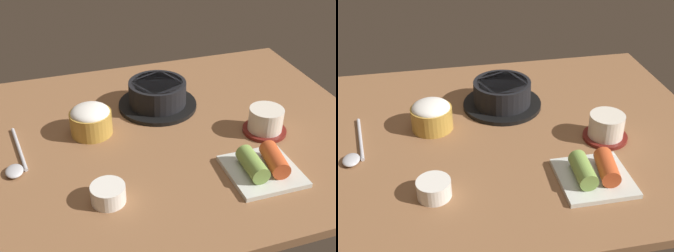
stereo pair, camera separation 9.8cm
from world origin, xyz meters
The scene contains 7 objects.
dining_table centered at (0.00, 0.00, 1.00)cm, with size 100.00×76.00×2.00cm, color brown.
stone_pot centered at (3.83, 12.26, 5.27)cm, with size 19.77×19.77×6.83cm.
rice_bowl centered at (-14.13, 5.14, 5.64)cm, with size 9.58×9.58×7.10cm.
tea_cup_with_saucer centered at (23.93, -6.71, 4.95)cm, with size 10.06×10.06×6.05cm.
kimchi_plate centered at (16.09, -20.34, 3.77)cm, with size 14.10×14.10×4.71cm.
side_bowl_near centered at (-15.12, -18.97, 3.91)cm, with size 6.54×6.54×3.56cm.
spoon centered at (-31.19, -2.32, 2.61)cm, with size 4.48×19.12×1.35cm.
Camera 2 is at (-14.12, -83.46, 57.67)cm, focal length 46.94 mm.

